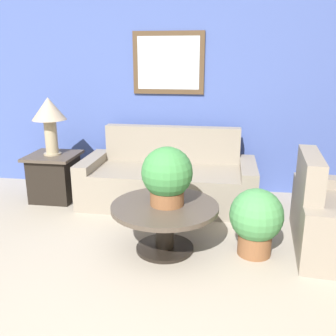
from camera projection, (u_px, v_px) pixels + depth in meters
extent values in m
cube|color=#42569E|center=(186.00, 89.00, 4.71)|extent=(6.43, 0.06, 2.60)
cube|color=#4C3823|center=(168.00, 63.00, 4.61)|extent=(0.89, 0.03, 0.75)
cube|color=#B2BCC6|center=(168.00, 63.00, 4.60)|extent=(0.77, 0.01, 0.63)
cube|color=gray|center=(168.00, 186.00, 4.44)|extent=(1.67, 0.87, 0.43)
cube|color=gray|center=(172.00, 144.00, 4.65)|extent=(1.67, 0.16, 0.44)
cube|color=gray|center=(93.00, 179.00, 4.56)|extent=(0.18, 0.87, 0.53)
cube|color=gray|center=(247.00, 186.00, 4.29)|extent=(0.18, 0.87, 0.53)
cube|color=gray|center=(310.00, 178.00, 3.33)|extent=(0.23, 0.79, 0.44)
cylinder|color=black|center=(165.00, 248.00, 3.42)|extent=(0.52, 0.52, 0.03)
cylinder|color=black|center=(165.00, 228.00, 3.36)|extent=(0.17, 0.17, 0.37)
cylinder|color=#473D33|center=(165.00, 207.00, 3.31)|extent=(0.95, 0.95, 0.04)
cube|color=black|center=(55.00, 178.00, 4.58)|extent=(0.49, 0.49, 0.53)
cube|color=#473D33|center=(53.00, 156.00, 4.50)|extent=(0.58, 0.58, 0.03)
cylinder|color=tan|center=(53.00, 154.00, 4.49)|extent=(0.21, 0.21, 0.02)
cylinder|color=tan|center=(51.00, 136.00, 4.43)|extent=(0.15, 0.15, 0.40)
cone|color=gray|center=(49.00, 109.00, 4.34)|extent=(0.40, 0.40, 0.26)
cylinder|color=brown|center=(167.00, 197.00, 3.30)|extent=(0.30, 0.30, 0.13)
sphere|color=#387A3D|center=(167.00, 172.00, 3.23)|extent=(0.45, 0.45, 0.45)
cylinder|color=brown|center=(254.00, 244.00, 3.32)|extent=(0.30, 0.30, 0.20)
sphere|color=#428447|center=(256.00, 215.00, 3.24)|extent=(0.47, 0.47, 0.47)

